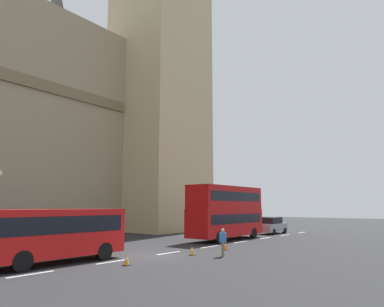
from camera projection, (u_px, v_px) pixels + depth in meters
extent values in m
plane|color=#262628|center=(152.00, 256.00, 21.45)|extent=(160.00, 160.00, 0.00)
cube|color=silver|center=(31.00, 274.00, 15.53)|extent=(2.20, 0.16, 0.01)
cube|color=silver|center=(113.00, 262.00, 19.07)|extent=(2.20, 0.16, 0.01)
cube|color=silver|center=(169.00, 253.00, 22.61)|extent=(2.20, 0.16, 0.01)
cube|color=silver|center=(210.00, 247.00, 26.14)|extent=(2.20, 0.16, 0.01)
cube|color=silver|center=(241.00, 242.00, 29.68)|extent=(2.20, 0.16, 0.01)
cube|color=silver|center=(265.00, 238.00, 33.21)|extent=(2.20, 0.16, 0.01)
cube|color=silver|center=(285.00, 235.00, 36.75)|extent=(2.20, 0.16, 0.01)
cube|color=silver|center=(302.00, 233.00, 40.29)|extent=(2.20, 0.16, 0.01)
cube|color=#C6B284|center=(160.00, 38.00, 48.24)|extent=(10.44, 10.44, 53.20)
cone|color=#565147|center=(57.00, 0.00, 40.50)|extent=(2.40, 2.40, 5.15)
cube|color=red|center=(56.00, 232.00, 18.75)|extent=(7.57, 2.50, 2.50)
cube|color=black|center=(56.00, 224.00, 18.82)|extent=(6.96, 2.54, 0.90)
cylinder|color=black|center=(104.00, 251.00, 19.73)|extent=(1.00, 0.30, 1.00)
cylinder|color=black|center=(22.00, 261.00, 16.13)|extent=(1.00, 0.30, 1.00)
cube|color=#B20F0F|center=(227.00, 222.00, 31.82)|extent=(9.30, 2.50, 2.40)
cube|color=black|center=(227.00, 218.00, 31.88)|extent=(8.37, 2.54, 0.84)
cube|color=#B20F0F|center=(226.00, 198.00, 32.17)|extent=(9.11, 2.50, 2.10)
cube|color=black|center=(226.00, 197.00, 32.18)|extent=(8.37, 2.54, 0.84)
cylinder|color=black|center=(253.00, 233.00, 33.24)|extent=(1.00, 0.30, 1.00)
cylinder|color=black|center=(219.00, 237.00, 28.67)|extent=(1.00, 0.30, 1.00)
cube|color=gray|center=(272.00, 227.00, 38.71)|extent=(4.40, 1.80, 0.90)
cube|color=black|center=(271.00, 220.00, 38.68)|extent=(2.46, 1.66, 0.70)
cylinder|color=black|center=(284.00, 230.00, 39.23)|extent=(0.64, 0.30, 0.64)
cylinder|color=black|center=(273.00, 232.00, 37.07)|extent=(0.64, 0.30, 0.64)
cube|color=black|center=(126.00, 265.00, 17.91)|extent=(0.36, 0.36, 0.03)
cone|color=orange|center=(127.00, 259.00, 17.95)|extent=(0.28, 0.28, 0.55)
cylinder|color=white|center=(127.00, 259.00, 17.96)|extent=(0.17, 0.17, 0.08)
cube|color=black|center=(192.00, 255.00, 21.66)|extent=(0.36, 0.36, 0.03)
cone|color=orange|center=(192.00, 250.00, 21.70)|extent=(0.28, 0.28, 0.55)
cylinder|color=white|center=(192.00, 250.00, 21.71)|extent=(0.17, 0.17, 0.08)
cube|color=black|center=(226.00, 250.00, 24.22)|extent=(0.36, 0.36, 0.03)
cone|color=orange|center=(226.00, 246.00, 24.26)|extent=(0.28, 0.28, 0.55)
cylinder|color=white|center=(226.00, 245.00, 24.27)|extent=(0.17, 0.17, 0.08)
cylinder|color=#726651|center=(223.00, 249.00, 21.27)|extent=(0.16, 0.16, 0.86)
cylinder|color=#726651|center=(223.00, 250.00, 21.07)|extent=(0.16, 0.16, 0.86)
cube|color=#3372B2|center=(223.00, 237.00, 21.28)|extent=(0.40, 0.47, 0.60)
sphere|color=tan|center=(223.00, 230.00, 21.35)|extent=(0.22, 0.22, 0.22)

